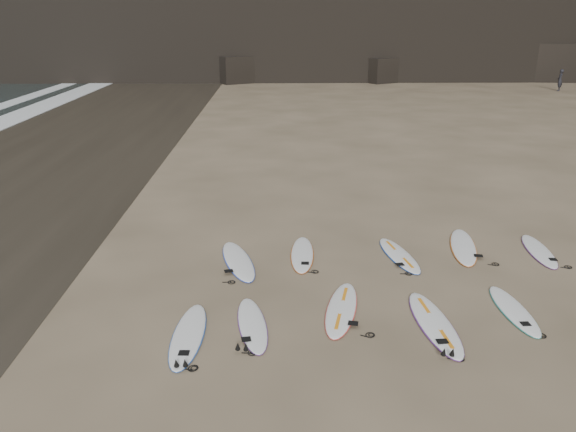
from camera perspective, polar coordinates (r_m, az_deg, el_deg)
name	(u,v)px	position (r m, az deg, el deg)	size (l,w,h in m)	color
ground	(370,314)	(12.50, 8.37, -9.84)	(240.00, 240.00, 0.00)	#897559
surfboard_0	(188,335)	(11.74, -10.10, -11.78)	(0.61, 2.53, 0.09)	white
surfboard_1	(252,324)	(11.96, -3.65, -10.89)	(0.55, 2.30, 0.08)	white
surfboard_2	(341,308)	(12.55, 5.45, -9.34)	(0.61, 2.55, 0.09)	white
surfboard_3	(434,323)	(12.34, 14.66, -10.46)	(0.66, 2.75, 0.10)	white
surfboard_4	(514,310)	(13.40, 21.96, -8.84)	(0.55, 2.30, 0.08)	white
surfboard_5	(238,260)	(14.84, -5.08, -4.52)	(0.64, 2.67, 0.10)	white
surfboard_6	(302,254)	(15.20, 1.45, -3.86)	(0.59, 2.45, 0.09)	white
surfboard_7	(399,255)	(15.42, 11.22, -3.90)	(0.59, 2.45, 0.09)	white
surfboard_8	(463,246)	(16.41, 17.38, -2.95)	(0.65, 2.72, 0.10)	white
surfboard_9	(539,251)	(16.87, 24.14, -3.23)	(0.57, 2.38, 0.09)	white
person_a	(560,80)	(54.54, 25.90, 12.32)	(0.66, 0.43, 1.80)	black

